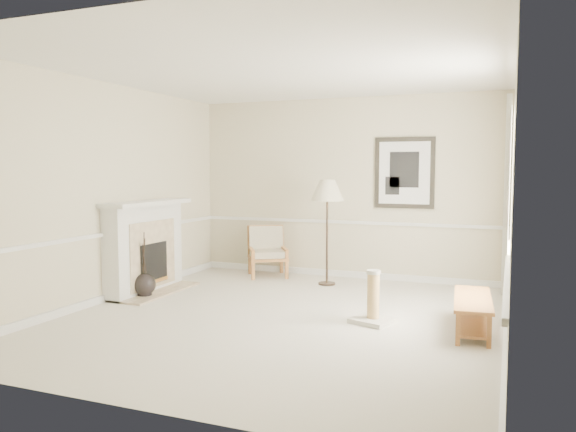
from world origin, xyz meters
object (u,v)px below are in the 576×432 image
object	(u,v)px
armchair	(267,249)
floor_lamp	(327,193)
bench	(473,309)
scratching_post	(373,306)
floor_vase	(145,285)

from	to	relation	value
armchair	floor_lamp	size ratio (longest dim) A/B	0.55
bench	scratching_post	world-z (taller)	scratching_post
floor_vase	bench	xyz separation A→B (m)	(4.29, -0.02, 0.08)
floor_lamp	bench	distance (m)	3.06
floor_vase	armchair	xyz separation A→B (m)	(0.92, 2.09, 0.27)
floor_vase	scratching_post	world-z (taller)	floor_vase
bench	floor_vase	bearing A→B (deg)	179.75
scratching_post	armchair	bearing A→B (deg)	136.35
armchair	scratching_post	world-z (taller)	armchair
bench	scratching_post	xyz separation A→B (m)	(-1.08, -0.08, -0.05)
scratching_post	bench	bearing A→B (deg)	4.17
floor_lamp	bench	bearing A→B (deg)	-38.38
floor_vase	armchair	size ratio (longest dim) A/B	1.03
armchair	floor_lamp	xyz separation A→B (m)	(1.15, -0.35, 0.96)
armchair	floor_vase	bearing A→B (deg)	-144.79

